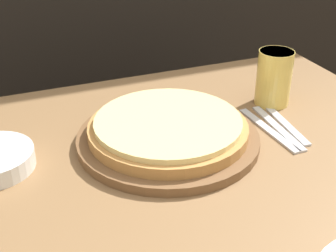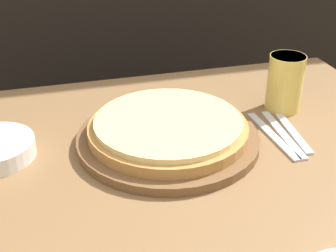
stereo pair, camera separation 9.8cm
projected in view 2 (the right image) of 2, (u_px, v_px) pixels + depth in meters
name	position (u px, v px, depth m)	size (l,w,h in m)	color
pizza_on_board	(168.00, 132.00, 0.99)	(0.39, 0.39, 0.06)	brown
beer_glass	(285.00, 81.00, 1.10)	(0.08, 0.08, 0.14)	#E5C65B
fork	(272.00, 135.00, 1.02)	(0.03, 0.21, 0.00)	silver
dinner_knife	(283.00, 134.00, 1.02)	(0.03, 0.21, 0.00)	silver
spoon	(293.00, 132.00, 1.03)	(0.04, 0.18, 0.00)	silver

